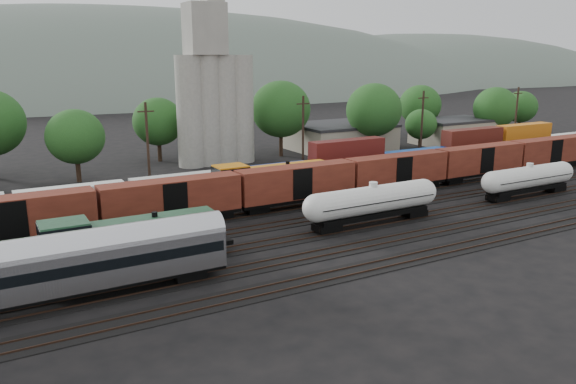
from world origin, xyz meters
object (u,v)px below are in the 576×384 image
tank_car_a (373,201)px  orange_locomotive (265,180)px  passenger_coach (72,262)px  green_locomotive (120,241)px  grain_silo (214,97)px

tank_car_a → orange_locomotive: 15.92m
passenger_coach → orange_locomotive: passenger_coach is taller
green_locomotive → passenger_coach: 6.82m
passenger_coach → green_locomotive: bearing=47.4°
passenger_coach → grain_silo: 55.51m
orange_locomotive → grain_silo: grain_silo is taller
green_locomotive → grain_silo: (25.42, 41.00, 8.59)m
orange_locomotive → grain_silo: bearing=81.4°
green_locomotive → tank_car_a: (26.83, 0.00, 0.02)m
tank_car_a → grain_silo: 41.91m
tank_car_a → grain_silo: size_ratio=0.59×
green_locomotive → orange_locomotive: (21.51, 15.00, 0.02)m
tank_car_a → passenger_coach: (-31.42, -5.00, 0.56)m
tank_car_a → grain_silo: bearing=92.0°
grain_silo → green_locomotive: bearing=-121.8°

